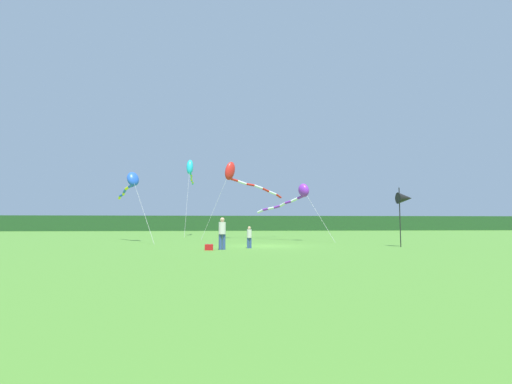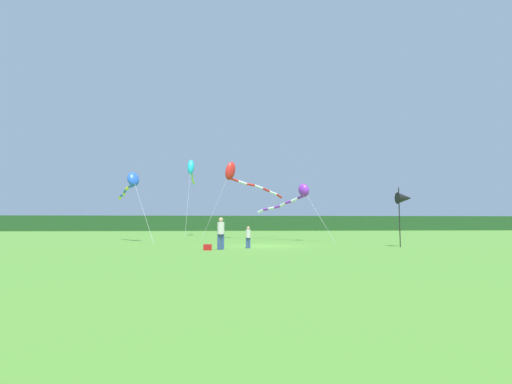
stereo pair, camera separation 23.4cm
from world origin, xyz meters
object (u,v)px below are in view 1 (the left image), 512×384
(kite_red, at_px, (236,174))
(banner_flag_pole, at_px, (405,199))
(kite_cyan, at_px, (190,169))
(kite_blue, at_px, (131,182))
(cooler_box, at_px, (209,247))
(kite_purple, at_px, (298,194))
(person_child, at_px, (249,236))
(person_adult, at_px, (222,232))

(kite_red, bearing_deg, banner_flag_pole, -51.36)
(banner_flag_pole, height_order, kite_red, kite_red)
(banner_flag_pole, relative_size, kite_cyan, 0.42)
(kite_blue, bearing_deg, cooler_box, -56.62)
(banner_flag_pole, distance_m, kite_purple, 9.44)
(kite_purple, height_order, kite_cyan, kite_cyan)
(kite_purple, relative_size, kite_blue, 0.93)
(person_child, distance_m, kite_cyan, 22.29)
(banner_flag_pole, height_order, kite_cyan, kite_cyan)
(kite_purple, height_order, kite_red, kite_red)
(banner_flag_pole, bearing_deg, kite_cyan, 125.34)
(person_child, height_order, banner_flag_pole, banner_flag_pole)
(person_adult, xyz_separation_m, banner_flag_pole, (11.02, 1.19, 1.93))
(kite_purple, relative_size, kite_red, 0.85)
(kite_cyan, bearing_deg, kite_red, -60.07)
(kite_red, bearing_deg, kite_blue, -153.68)
(person_adult, relative_size, kite_blue, 0.25)
(person_child, xyz_separation_m, kite_cyan, (-5.01, 20.64, 6.77))
(kite_purple, bearing_deg, cooler_box, -125.81)
(person_child, distance_m, cooler_box, 2.63)
(kite_cyan, bearing_deg, banner_flag_pole, -54.66)
(kite_blue, bearing_deg, person_adult, -52.99)
(kite_blue, height_order, kite_cyan, kite_cyan)
(person_adult, bearing_deg, kite_cyan, 99.10)
(person_adult, distance_m, cooler_box, 1.11)
(person_child, distance_m, kite_blue, 12.55)
(kite_purple, xyz_separation_m, kite_cyan, (-9.64, 12.37, 3.68))
(cooler_box, relative_size, kite_cyan, 0.05)
(person_child, bearing_deg, kite_cyan, 103.66)
(person_adult, xyz_separation_m, cooler_box, (-0.69, -0.28, -0.82))
(kite_red, bearing_deg, kite_purple, -40.12)
(kite_purple, bearing_deg, banner_flag_pole, -58.99)
(person_adult, bearing_deg, banner_flag_pole, 6.17)
(person_adult, distance_m, kite_red, 14.29)
(person_child, distance_m, banner_flag_pole, 9.73)
(cooler_box, height_order, kite_purple, kite_purple)
(kite_blue, bearing_deg, kite_purple, -0.14)
(kite_red, bearing_deg, person_adult, -95.48)
(person_child, height_order, kite_red, kite_red)
(cooler_box, relative_size, kite_red, 0.06)
(kite_blue, relative_size, kite_red, 0.91)
(person_child, relative_size, banner_flag_pole, 0.35)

